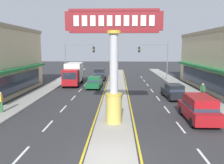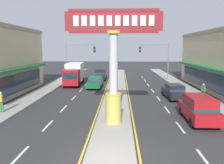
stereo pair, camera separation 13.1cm
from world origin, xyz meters
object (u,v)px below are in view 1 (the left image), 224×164
traffic_light_right_side (157,55)px  pedestrian_near_kerb (203,91)px  district_sign (114,64)px  suv_near_left_lane (199,108)px  suv_far_left_oncoming (99,74)px  box_truck_near_right_lane (74,73)px  sedan_far_right_lane (95,82)px  traffic_light_left_side (76,55)px  pedestrian_far_side (1,101)px  sedan_mid_left_lane (174,91)px

traffic_light_right_side → pedestrian_near_kerb: traffic_light_right_side is taller
district_sign → suv_near_left_lane: (6.21, 0.86, -3.25)m
suv_far_left_oncoming → box_truck_near_right_lane: bearing=-123.8°
box_truck_near_right_lane → sedan_far_right_lane: size_ratio=1.60×
traffic_light_right_side → pedestrian_near_kerb: size_ratio=3.66×
traffic_light_left_side → pedestrian_far_side: size_ratio=3.71×
traffic_light_left_side → suv_far_left_oncoming: (3.58, 1.62, -3.26)m
box_truck_near_right_lane → suv_near_left_lane: size_ratio=1.51×
district_sign → suv_near_left_lane: bearing=7.9°
district_sign → traffic_light_right_side: size_ratio=1.25×
traffic_light_right_side → district_sign: bearing=-106.8°
suv_far_left_oncoming → pedestrian_near_kerb: 19.22m
traffic_light_left_side → traffic_light_right_side: bearing=3.8°
traffic_light_left_side → suv_far_left_oncoming: 5.11m
pedestrian_near_kerb → sedan_mid_left_lane: bearing=149.6°
box_truck_near_right_lane → pedestrian_near_kerb: bearing=-34.5°
traffic_light_right_side → sedan_mid_left_lane: 13.56m
box_truck_near_right_lane → suv_near_left_lane: box_truck_near_right_lane is taller
suv_near_left_lane → pedestrian_far_side: (-15.34, 1.21, 0.14)m
box_truck_near_right_lane → pedestrian_far_side: 15.41m
sedan_mid_left_lane → pedestrian_far_side: size_ratio=2.62×
traffic_light_right_side → sedan_far_right_lane: traffic_light_right_side is taller
sedan_far_right_lane → pedestrian_far_side: (-6.23, -12.41, 0.34)m
sedan_far_right_lane → traffic_light_right_side: bearing=36.7°
traffic_light_left_side → district_sign: bearing=-72.5°
sedan_mid_left_lane → suv_far_left_oncoming: bearing=123.4°
sedan_far_right_lane → suv_near_left_lane: suv_near_left_lane is taller
sedan_mid_left_lane → traffic_light_right_side: bearing=88.8°
district_sign → box_truck_near_right_lane: 18.48m
traffic_light_right_side → pedestrian_near_kerb: (2.20, -14.56, -3.10)m
traffic_light_right_side → pedestrian_near_kerb: 15.05m
district_sign → box_truck_near_right_lane: district_sign is taller
traffic_light_right_side → sedan_far_right_lane: bearing=-143.3°
sedan_far_right_lane → suv_far_left_oncoming: (-0.00, 7.76, 0.20)m
suv_near_left_lane → pedestrian_far_side: 15.39m
pedestrian_far_side → sedan_mid_left_lane: bearing=22.3°
district_sign → sedan_far_right_lane: 15.16m
traffic_light_left_side → suv_near_left_lane: bearing=-57.3°
box_truck_near_right_lane → suv_far_left_oncoming: 6.10m
suv_near_left_lane → suv_far_left_oncoming: same height
traffic_light_right_side → box_truck_near_right_lane: (-12.78, -4.28, -2.55)m
sedan_far_right_lane → suv_near_left_lane: size_ratio=0.94×
suv_near_left_lane → suv_far_left_oncoming: size_ratio=1.00×
sedan_far_right_lane → district_sign: bearing=-78.6°
sedan_far_right_lane → sedan_mid_left_lane: bearing=-33.8°
box_truck_near_right_lane → suv_far_left_oncoming: box_truck_near_right_lane is taller
box_truck_near_right_lane → sedan_mid_left_lane: 15.32m
pedestrian_near_kerb → pedestrian_far_side: 18.48m
sedan_far_right_lane → box_truck_near_right_lane: bearing=141.1°
suv_near_left_lane → pedestrian_near_kerb: (2.49, 6.06, 0.16)m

